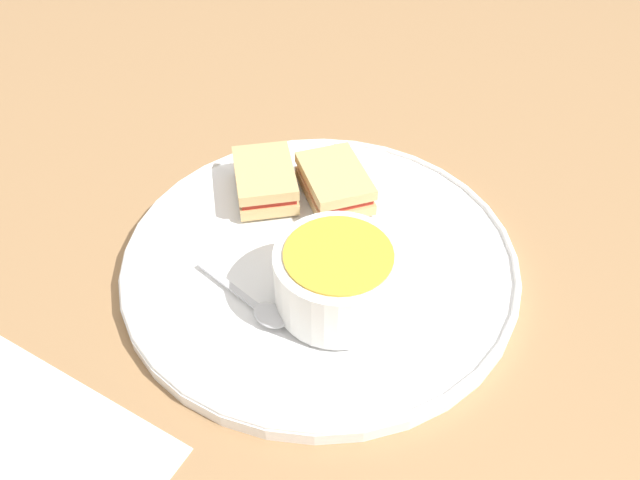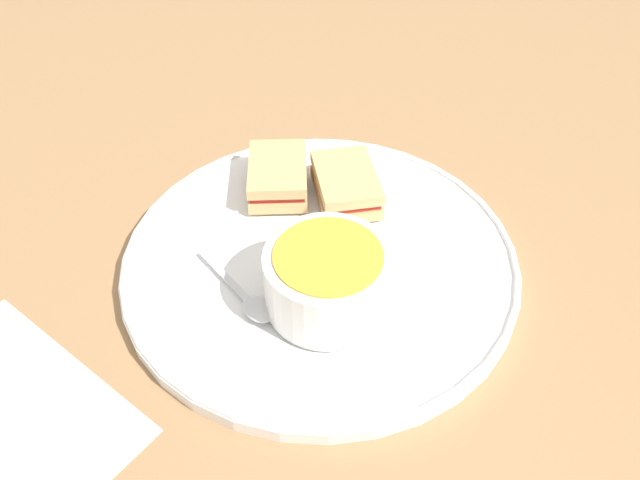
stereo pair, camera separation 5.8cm
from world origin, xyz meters
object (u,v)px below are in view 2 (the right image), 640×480
Objects in this scene: spoon at (253,304)px; sandwich_half_far at (278,175)px; soup_bowl at (328,278)px; sandwich_half_near at (346,185)px.

spoon is 1.07× the size of sandwich_half_far.
sandwich_half_far is (-0.17, 0.02, -0.01)m from soup_bowl.
spoon is at bearing -29.54° from sandwich_half_far.
sandwich_half_near and sandwich_half_far have the same top height.
sandwich_half_far is (-0.14, 0.08, 0.01)m from spoon.
soup_bowl is 0.99× the size of spoon.
sandwich_half_far reaches higher than spoon.
soup_bowl is 1.06× the size of sandwich_half_far.
spoon is 0.17m from sandwich_half_far.
spoon is 1.12× the size of sandwich_half_near.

